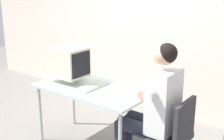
{
  "coord_description": "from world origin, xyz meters",
  "views": [
    {
      "loc": [
        2.07,
        -2.37,
        1.85
      ],
      "look_at": [
        0.28,
        0.0,
        0.98
      ],
      "focal_mm": 47.72,
      "sensor_mm": 36.0,
      "label": 1
    }
  ],
  "objects_px": {
    "desk": "(92,92)",
    "office_chair": "(170,133)",
    "person_seated": "(153,106)",
    "keyboard": "(93,86)",
    "crt_monitor": "(68,62)"
  },
  "relations": [
    {
      "from": "office_chair",
      "to": "person_seated",
      "type": "xyz_separation_m",
      "value": [
        -0.19,
        0.0,
        0.23
      ]
    },
    {
      "from": "crt_monitor",
      "to": "person_seated",
      "type": "height_order",
      "value": "person_seated"
    },
    {
      "from": "person_seated",
      "to": "desk",
      "type": "bearing_deg",
      "value": 178.36
    },
    {
      "from": "keyboard",
      "to": "person_seated",
      "type": "distance_m",
      "value": 0.78
    },
    {
      "from": "keyboard",
      "to": "office_chair",
      "type": "bearing_deg",
      "value": -1.38
    },
    {
      "from": "keyboard",
      "to": "person_seated",
      "type": "height_order",
      "value": "person_seated"
    },
    {
      "from": "desk",
      "to": "office_chair",
      "type": "distance_m",
      "value": 1.0
    },
    {
      "from": "desk",
      "to": "office_chair",
      "type": "height_order",
      "value": "office_chair"
    },
    {
      "from": "crt_monitor",
      "to": "office_chair",
      "type": "xyz_separation_m",
      "value": [
        1.34,
        -0.02,
        -0.48
      ]
    },
    {
      "from": "crt_monitor",
      "to": "office_chair",
      "type": "distance_m",
      "value": 1.43
    },
    {
      "from": "keyboard",
      "to": "desk",
      "type": "bearing_deg",
      "value": -174.92
    },
    {
      "from": "keyboard",
      "to": "crt_monitor",
      "type": "bearing_deg",
      "value": -179.61
    },
    {
      "from": "crt_monitor",
      "to": "office_chair",
      "type": "bearing_deg",
      "value": -0.89
    },
    {
      "from": "desk",
      "to": "person_seated",
      "type": "distance_m",
      "value": 0.79
    },
    {
      "from": "crt_monitor",
      "to": "desk",
      "type": "bearing_deg",
      "value": 0.25
    }
  ]
}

